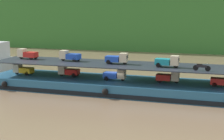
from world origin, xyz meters
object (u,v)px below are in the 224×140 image
(mini_truck_lower_aft, at_px, (68,71))
(mini_truck_upper_mid, at_px, (70,56))
(mini_truck_lower_stern, at_px, (23,69))
(mini_truck_upper_stern, at_px, (27,54))
(mini_truck_lower_bow, at_px, (224,81))
(mini_truck_lower_mid, at_px, (115,75))
(mini_truck_lower_fore, at_px, (168,77))
(motorcycle_upper_port, at_px, (202,67))
(cargo_barge, at_px, (115,86))
(mini_truck_upper_bow, at_px, (168,61))
(mini_truck_upper_fore, at_px, (117,58))

(mini_truck_lower_aft, height_order, mini_truck_upper_mid, mini_truck_upper_mid)
(mini_truck_lower_stern, bearing_deg, mini_truck_upper_mid, 8.03)
(mini_truck_upper_stern, xyz_separation_m, mini_truck_upper_mid, (6.38, -0.07, 0.00))
(mini_truck_lower_bow, height_order, mini_truck_upper_stern, mini_truck_upper_stern)
(mini_truck_lower_mid, height_order, mini_truck_lower_fore, same)
(mini_truck_lower_mid, bearing_deg, motorcycle_upper_port, -8.90)
(mini_truck_lower_mid, xyz_separation_m, mini_truck_upper_stern, (-12.89, 0.96, 2.00))
(mini_truck_lower_mid, bearing_deg, mini_truck_upper_stern, 175.76)
(mini_truck_lower_aft, bearing_deg, mini_truck_lower_fore, -0.31)
(mini_truck_lower_aft, xyz_separation_m, motorcycle_upper_port, (17.03, -2.30, 1.74))
(mini_truck_lower_stern, bearing_deg, cargo_barge, 1.77)
(mini_truck_upper_bow, height_order, motorcycle_upper_port, mini_truck_upper_bow)
(mini_truck_lower_stern, xyz_separation_m, motorcycle_upper_port, (23.43, -1.60, 1.74))
(mini_truck_lower_bow, height_order, mini_truck_upper_fore, mini_truck_upper_fore)
(cargo_barge, bearing_deg, mini_truck_lower_aft, 177.35)
(mini_truck_lower_mid, height_order, mini_truck_upper_stern, mini_truck_upper_stern)
(mini_truck_lower_mid, bearing_deg, mini_truck_lower_aft, 174.22)
(mini_truck_lower_aft, xyz_separation_m, mini_truck_upper_fore, (6.78, -0.34, 2.00))
(mini_truck_lower_stern, xyz_separation_m, mini_truck_upper_stern, (0.14, 0.99, 2.00))
(mini_truck_lower_stern, distance_m, motorcycle_upper_port, 23.55)
(mini_truck_upper_stern, height_order, motorcycle_upper_port, mini_truck_upper_stern)
(mini_truck_lower_stern, xyz_separation_m, mini_truck_upper_fore, (13.18, 0.36, 2.00))
(cargo_barge, relative_size, mini_truck_lower_fore, 12.27)
(mini_truck_lower_bow, relative_size, mini_truck_upper_fore, 1.00)
(mini_truck_lower_mid, bearing_deg, mini_truck_upper_fore, 66.44)
(mini_truck_upper_stern, xyz_separation_m, motorcycle_upper_port, (23.28, -2.58, -0.26))
(cargo_barge, distance_m, mini_truck_upper_bow, 7.43)
(mini_truck_lower_bow, xyz_separation_m, mini_truck_upper_mid, (-19.29, 0.82, 2.00))
(mini_truck_lower_fore, relative_size, mini_truck_upper_stern, 0.99)
(cargo_barge, height_order, mini_truck_lower_bow, mini_truck_lower_bow)
(mini_truck_upper_fore, xyz_separation_m, motorcycle_upper_port, (10.25, -1.96, -0.26))
(mini_truck_lower_aft, relative_size, mini_truck_lower_bow, 1.00)
(mini_truck_upper_mid, height_order, mini_truck_upper_bow, same)
(mini_truck_upper_bow, bearing_deg, mini_truck_lower_aft, 175.72)
(mini_truck_lower_stern, bearing_deg, mini_truck_lower_aft, 6.27)
(mini_truck_lower_fore, height_order, mini_truck_upper_fore, mini_truck_upper_fore)
(mini_truck_upper_mid, xyz_separation_m, mini_truck_upper_fore, (6.66, -0.56, 0.00))
(mini_truck_lower_stern, relative_size, mini_truck_lower_fore, 1.01)
(mini_truck_lower_aft, height_order, mini_truck_upper_fore, mini_truck_upper_fore)
(mini_truck_lower_mid, relative_size, mini_truck_upper_mid, 0.99)
(mini_truck_upper_stern, relative_size, mini_truck_upper_fore, 1.00)
(mini_truck_lower_stern, height_order, mini_truck_upper_stern, mini_truck_upper_stern)
(mini_truck_lower_fore, relative_size, mini_truck_upper_mid, 0.98)
(cargo_barge, bearing_deg, mini_truck_lower_stern, -178.23)
(mini_truck_lower_fore, height_order, mini_truck_upper_mid, mini_truck_upper_mid)
(mini_truck_lower_bow, bearing_deg, mini_truck_upper_mid, 177.55)
(mini_truck_upper_stern, bearing_deg, mini_truck_lower_mid, -4.24)
(mini_truck_upper_bow, relative_size, motorcycle_upper_port, 1.46)
(motorcycle_upper_port, bearing_deg, mini_truck_upper_bow, 161.42)
(mini_truck_lower_aft, relative_size, mini_truck_upper_mid, 0.99)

